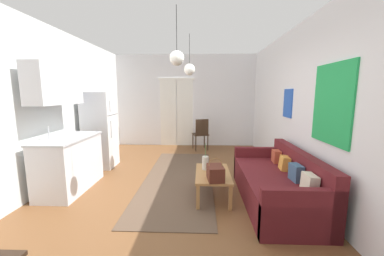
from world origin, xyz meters
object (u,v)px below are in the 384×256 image
couch (279,185)px  accent_chair (201,133)px  handbag (215,173)px  refrigerator (100,130)px  pendant_lamp_near (177,58)px  bamboo_vase (205,163)px  pendant_lamp_far (189,69)px  coffee_table (213,176)px

couch → accent_chair: 3.40m
handbag → accent_chair: bearing=93.6°
handbag → refrigerator: size_ratio=0.20×
pendant_lamp_near → bamboo_vase: bearing=41.6°
couch → pendant_lamp_far: 2.74m
pendant_lamp_far → coffee_table: bearing=-71.1°
coffee_table → accent_chair: bearing=93.6°
refrigerator → bamboo_vase: bearing=-29.1°
coffee_table → bamboo_vase: 0.25m
bamboo_vase → refrigerator: 2.68m
coffee_table → pendant_lamp_near: pendant_lamp_near is taller
couch → pendant_lamp_far: size_ratio=2.47×
coffee_table → refrigerator: (-2.44, 1.43, 0.49)m
pendant_lamp_far → handbag: bearing=-74.0°
bamboo_vase → accent_chair: 2.89m
pendant_lamp_far → refrigerator: bearing=175.3°
accent_chair → pendant_lamp_near: pendant_lamp_near is taller
accent_chair → pendant_lamp_near: (-0.34, -3.26, 1.61)m
handbag → pendant_lamp_far: bearing=106.0°
pendant_lamp_near → pendant_lamp_far: same height
refrigerator → coffee_table: bearing=-30.4°
couch → accent_chair: size_ratio=2.18×
couch → bamboo_vase: bamboo_vase is taller
couch → pendant_lamp_near: pendant_lamp_near is taller
bamboo_vase → accent_chair: size_ratio=0.48×
pendant_lamp_near → couch: bearing=3.0°
accent_chair → pendant_lamp_near: 3.65m
pendant_lamp_near → coffee_table: bearing=23.4°
bamboo_vase → refrigerator: size_ratio=0.26×
accent_chair → pendant_lamp_far: size_ratio=1.13×
coffee_table → pendant_lamp_near: (-0.53, -0.23, 1.78)m
coffee_table → bamboo_vase: size_ratio=2.10×
couch → handbag: (-0.98, -0.16, 0.24)m
pendant_lamp_far → accent_chair: bearing=82.2°
coffee_table → handbag: bearing=-86.5°
bamboo_vase → pendant_lamp_far: pendant_lamp_far is taller
bamboo_vase → handbag: bamboo_vase is taller
accent_chair → pendant_lamp_near: size_ratio=1.16×
refrigerator → pendant_lamp_far: bearing=-4.7°
couch → handbag: size_ratio=5.92×
bamboo_vase → pendant_lamp_near: (-0.41, -0.37, 1.62)m
coffee_table → refrigerator: bearing=149.6°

